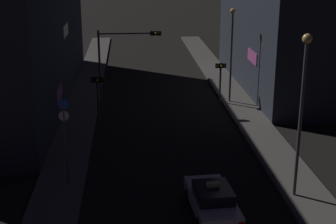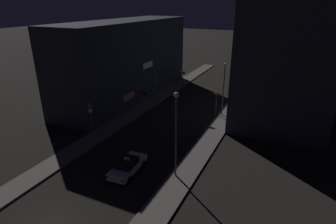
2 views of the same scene
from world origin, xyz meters
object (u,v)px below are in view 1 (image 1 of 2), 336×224
Objects in this scene: traffic_light_left_kerb at (98,90)px; sign_pole_left at (65,134)px; taxi at (212,200)px; traffic_light_overhead at (122,53)px; street_lamp_near_block at (302,96)px; street_lamp_far_block at (232,45)px; traffic_light_right_kerb at (220,74)px.

sign_pole_left is (-1.07, -9.50, 0.36)m from traffic_light_left_kerb.
taxi is 1.02× the size of sign_pole_left.
traffic_light_overhead is 13.35m from sign_pole_left.
taxi is at bearing -27.27° from sign_pole_left.
taxi is 6.23m from street_lamp_near_block.
traffic_light_left_kerb is at bearing 113.80° from taxi.
traffic_light_left_kerb is 15.61m from street_lamp_near_block.
street_lamp_far_block is (9.93, 4.07, 2.20)m from traffic_light_left_kerb.
sign_pole_left is 0.62× the size of street_lamp_far_block.
sign_pole_left is at bearing 168.60° from street_lamp_near_block.
taxi is at bearing -66.20° from traffic_light_left_kerb.
traffic_light_overhead is 1.33× the size of sign_pole_left.
street_lamp_near_block reaches higher than taxi.
traffic_light_overhead is 0.82× the size of street_lamp_far_block.
traffic_light_overhead is at bearing 78.05° from sign_pole_left.
street_lamp_far_block is (-0.03, 15.80, -0.49)m from street_lamp_near_block.
taxi is 0.77× the size of traffic_light_overhead.
traffic_light_left_kerb is at bearing -157.68° from street_lamp_far_block.
street_lamp_far_block is at bearing 50.99° from sign_pole_left.
traffic_light_right_kerb is (9.11, 3.88, -0.04)m from traffic_light_left_kerb.
traffic_light_left_kerb is 0.47× the size of street_lamp_far_block.
street_lamp_far_block reaches higher than traffic_light_right_kerb.
traffic_light_left_kerb is 9.90m from traffic_light_right_kerb.
sign_pole_left is 0.57× the size of street_lamp_near_block.
street_lamp_near_block reaches higher than street_lamp_far_block.
traffic_light_right_kerb is (7.43, 0.39, -1.84)m from traffic_light_overhead.
street_lamp_far_block is (8.25, 0.58, 0.40)m from traffic_light_overhead.
traffic_light_overhead is 1.78× the size of traffic_light_right_kerb.
street_lamp_near_block is 15.80m from street_lamp_far_block.
traffic_light_overhead is 4.27m from traffic_light_left_kerb.
street_lamp_far_block is at bearing 22.32° from traffic_light_left_kerb.
street_lamp_near_block is at bearing -86.89° from traffic_light_right_kerb.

